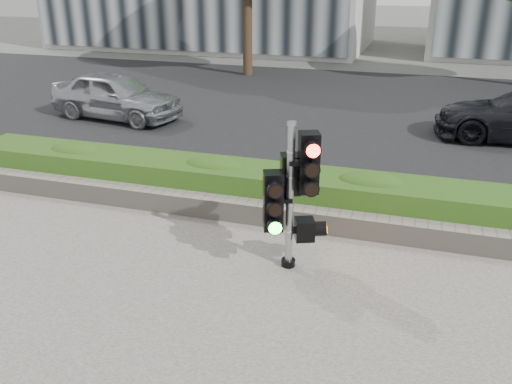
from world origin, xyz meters
The scene contains 7 objects.
ground centered at (0.00, 0.00, 0.00)m, with size 120.00×120.00×0.00m, color #51514C.
road centered at (0.00, 10.00, 0.01)m, with size 60.00×13.00×0.02m, color black.
curb centered at (0.00, 3.15, 0.06)m, with size 60.00×0.25×0.12m, color gray.
stone_wall centered at (0.00, 1.90, 0.20)m, with size 12.00×0.32×0.34m, color gray.
hedge centered at (0.00, 2.55, 0.37)m, with size 12.00×1.00×0.68m, color #538729.
traffic_signal centered at (0.63, 0.72, 1.17)m, with size 0.75×0.66×2.06m.
car_silver centered at (-5.86, 7.10, 0.66)m, with size 1.50×3.73×1.27m, color #9EA0A5.
Camera 1 is at (2.15, -5.74, 3.87)m, focal length 38.00 mm.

